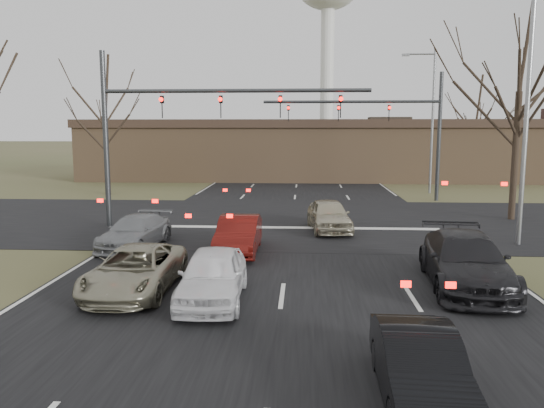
{
  "coord_description": "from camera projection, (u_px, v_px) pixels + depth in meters",
  "views": [
    {
      "loc": [
        0.56,
        -10.91,
        4.52
      ],
      "look_at": [
        -0.5,
        6.79,
        2.0
      ],
      "focal_mm": 35.0,
      "sensor_mm": 36.0,
      "label": 1
    }
  ],
  "objects": [
    {
      "name": "car_white_sedan",
      "position": [
        213.0,
        275.0,
        13.95
      ],
      "size": [
        1.78,
        4.13,
        1.39
      ],
      "primitive_type": "imported",
      "rotation": [
        0.0,
        0.0,
        0.03
      ],
      "color": "white",
      "rests_on": "ground"
    },
    {
      "name": "tree_right_near",
      "position": [
        523.0,
        37.0,
        25.37
      ],
      "size": [
        6.9,
        6.9,
        11.5
      ],
      "color": "black",
      "rests_on": "ground"
    },
    {
      "name": "car_grey_ahead",
      "position": [
        135.0,
        232.0,
        20.27
      ],
      "size": [
        2.26,
        4.4,
        1.22
      ],
      "primitive_type": "imported",
      "rotation": [
        0.0,
        0.0,
        -0.14
      ],
      "color": "gray",
      "rests_on": "ground"
    },
    {
      "name": "road_cross",
      "position": [
        292.0,
        220.0,
        26.28
      ],
      "size": [
        200.0,
        14.0,
        0.02
      ],
      "primitive_type": "cube",
      "color": "black",
      "rests_on": "ground"
    },
    {
      "name": "car_black_hatch",
      "position": [
        419.0,
        367.0,
        8.79
      ],
      "size": [
        1.35,
        3.7,
        1.21
      ],
      "primitive_type": "imported",
      "rotation": [
        0.0,
        0.0,
        -0.02
      ],
      "color": "black",
      "rests_on": "ground"
    },
    {
      "name": "mast_arm_far",
      "position": [
        394.0,
        121.0,
        33.11
      ],
      "size": [
        11.12,
        0.24,
        8.0
      ],
      "color": "#383A3D",
      "rests_on": "ground"
    },
    {
      "name": "car_charcoal_sedan",
      "position": [
        466.0,
        261.0,
        15.16
      ],
      "size": [
        2.58,
        5.43,
        1.53
      ],
      "primitive_type": "imported",
      "rotation": [
        0.0,
        0.0,
        -0.08
      ],
      "color": "black",
      "rests_on": "ground"
    },
    {
      "name": "building",
      "position": [
        319.0,
        149.0,
        48.52
      ],
      "size": [
        42.4,
        10.4,
        5.3
      ],
      "color": "#8C6B4B",
      "rests_on": "ground"
    },
    {
      "name": "car_silver_ahead",
      "position": [
        329.0,
        215.0,
        23.61
      ],
      "size": [
        2.12,
        4.29,
        1.41
      ],
      "primitive_type": "imported",
      "rotation": [
        0.0,
        0.0,
        0.11
      ],
      "color": "#B3AC90",
      "rests_on": "ground"
    },
    {
      "name": "tree_right_far",
      "position": [
        477.0,
        99.0,
        44.18
      ],
      "size": [
        5.4,
        5.4,
        9.0
      ],
      "color": "black",
      "rests_on": "ground"
    },
    {
      "name": "ground",
      "position": [
        276.0,
        340.0,
        11.45
      ],
      "size": [
        360.0,
        360.0,
        0.0
      ],
      "primitive_type": "plane",
      "color": "#414926",
      "rests_on": "ground"
    },
    {
      "name": "tree_left_far",
      "position": [
        104.0,
        87.0,
        35.89
      ],
      "size": [
        5.7,
        5.7,
        9.5
      ],
      "color": "black",
      "rests_on": "ground"
    },
    {
      "name": "streetlight_right_far",
      "position": [
        430.0,
        113.0,
        36.8
      ],
      "size": [
        2.34,
        0.25,
        10.0
      ],
      "color": "gray",
      "rests_on": "ground"
    },
    {
      "name": "mast_arm_near",
      "position": [
        176.0,
        116.0,
        23.9
      ],
      "size": [
        12.12,
        0.24,
        8.0
      ],
      "color": "#383A3D",
      "rests_on": "ground"
    },
    {
      "name": "road_main",
      "position": [
        299.0,
        163.0,
        70.75
      ],
      "size": [
        14.0,
        300.0,
        0.02
      ],
      "primitive_type": "cube",
      "color": "black",
      "rests_on": "ground"
    },
    {
      "name": "car_silver_suv",
      "position": [
        135.0,
        270.0,
        14.73
      ],
      "size": [
        2.14,
        4.55,
        1.26
      ],
      "primitive_type": "imported",
      "rotation": [
        0.0,
        0.0,
        -0.01
      ],
      "color": "gray",
      "rests_on": "ground"
    },
    {
      "name": "car_red_ahead",
      "position": [
        239.0,
        235.0,
        19.39
      ],
      "size": [
        1.46,
        4.1,
        1.35
      ],
      "primitive_type": "imported",
      "rotation": [
        0.0,
        0.0,
        0.01
      ],
      "color": "#520F0B",
      "rests_on": "ground"
    },
    {
      "name": "streetlight_right_near",
      "position": [
        523.0,
        100.0,
        20.03
      ],
      "size": [
        2.34,
        0.25,
        10.0
      ],
      "color": "gray",
      "rests_on": "ground"
    }
  ]
}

